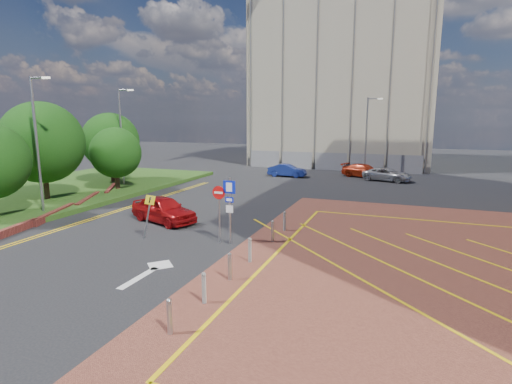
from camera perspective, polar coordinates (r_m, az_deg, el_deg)
The scene contains 18 objects.
ground at distance 18.60m, azimuth -6.41°, elevation -8.06°, with size 140.00×140.00×0.00m, color black.
grass_bed at distance 34.41m, azimuth -29.15°, elevation -0.45°, with size 14.00×32.00×0.30m, color #234516.
retaining_wall at distance 27.22m, azimuth -27.09°, elevation -2.75°, with size 6.06×20.33×0.40m.
tree_b at distance 31.42m, azimuth -28.24°, elevation 6.24°, with size 5.60×5.60×6.74m.
tree_c at distance 33.66m, azimuth -19.41°, elevation 5.31°, with size 4.00×4.00×4.90m.
tree_d at distance 37.83m, azimuth -20.06°, elevation 6.81°, with size 5.00×5.00×6.08m.
lamp_left_near at distance 27.11m, azimuth -28.77°, elevation 6.61°, with size 1.53×0.16×8.00m.
lamp_left_far at distance 35.70m, azimuth -18.63°, elevation 7.98°, with size 1.53×0.16×8.00m.
lamp_back at distance 43.87m, azimuth 15.59°, elevation 8.12°, with size 1.53×0.16×8.00m.
sign_cluster at distance 18.81m, azimuth -4.36°, elevation -1.64°, with size 1.17×0.12×3.20m.
warning_sign at distance 20.18m, azimuth -15.11°, elevation -2.66°, with size 0.73×0.41×2.25m.
bollard_row at distance 16.09m, azimuth -1.78°, elevation -9.22°, with size 0.14×11.14×0.90m.
construction_building at distance 56.47m, azimuth 12.85°, elevation 15.45°, with size 21.20×19.20×22.00m, color #A99F8A.
construction_fence at distance 46.46m, azimuth 11.83°, elevation 4.24°, with size 21.60×0.06×2.00m, color gray.
car_red_left at distance 23.54m, azimuth -13.07°, elevation -2.41°, with size 1.77×4.40×1.50m, color #9D0D0F.
car_blue_back at distance 40.88m, azimuth 4.48°, elevation 3.09°, with size 1.35×3.87×1.28m, color navy.
car_red_back at distance 41.82m, azimuth 15.20°, elevation 2.95°, with size 1.86×4.57×1.33m, color #A2240D.
car_silver_back at distance 39.91m, azimuth 18.23°, elevation 2.38°, with size 2.06×4.47×1.24m, color #A8A9B0.
Camera 1 is at (8.12, -15.65, 5.90)m, focal length 28.00 mm.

